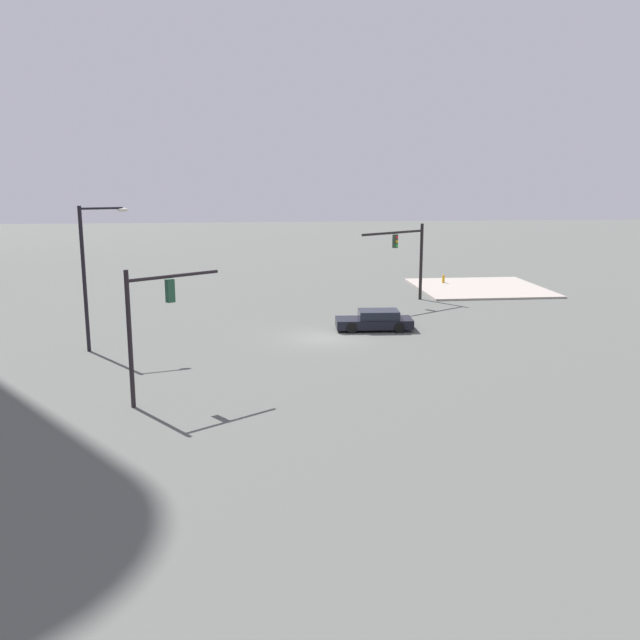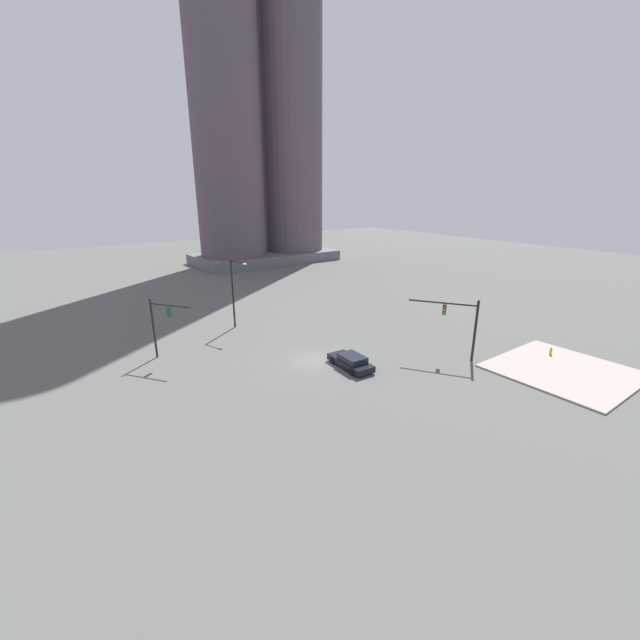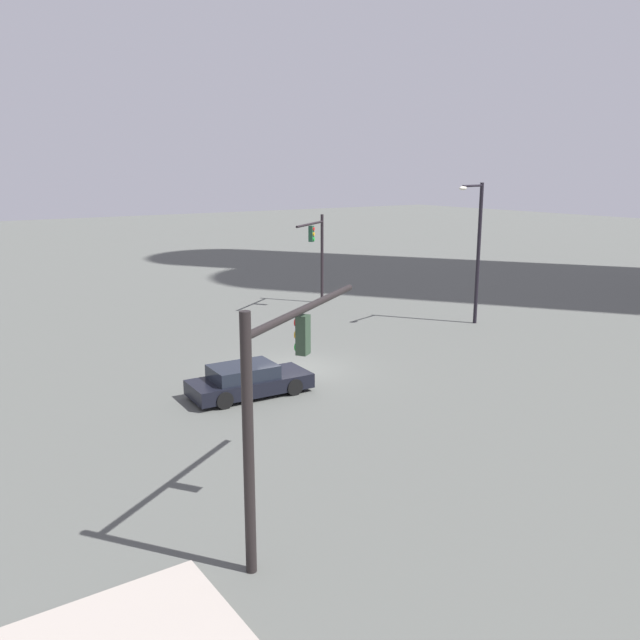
{
  "view_description": "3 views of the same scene",
  "coord_description": "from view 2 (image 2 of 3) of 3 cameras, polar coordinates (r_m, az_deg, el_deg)",
  "views": [
    {
      "loc": [
        -38.92,
        4.53,
        9.3
      ],
      "look_at": [
        -2.21,
        0.56,
        1.51
      ],
      "focal_mm": 39.18,
      "sensor_mm": 36.0,
      "label": 1
    },
    {
      "loc": [
        -19.73,
        -28.03,
        14.87
      ],
      "look_at": [
        0.95,
        0.32,
        3.59
      ],
      "focal_mm": 22.91,
      "sensor_mm": 36.0,
      "label": 2
    },
    {
      "loc": [
        22.68,
        -14.33,
        8.34
      ],
      "look_at": [
        0.23,
        1.07,
        2.09
      ],
      "focal_mm": 36.84,
      "sensor_mm": 36.0,
      "label": 3
    }
  ],
  "objects": [
    {
      "name": "ground_plane",
      "position": [
        37.36,
        -0.9,
        -5.63
      ],
      "size": [
        195.12,
        195.12,
        0.0
      ],
      "primitive_type": "plane",
      "color": "#555752"
    },
    {
      "name": "sidewalk_corner",
      "position": [
        40.88,
        30.9,
        -6.07
      ],
      "size": [
        10.39,
        10.16,
        0.15
      ],
      "primitive_type": "cube",
      "color": "#A59A90",
      "rests_on": "ground"
    },
    {
      "name": "traffic_signal_near_corner",
      "position": [
        39.12,
        -21.35,
        0.07
      ],
      "size": [
        2.58,
        3.55,
        5.61
      ],
      "rotation": [
        0.0,
        0.0,
        -0.95
      ],
      "color": "black",
      "rests_on": "ground"
    },
    {
      "name": "traffic_signal_opposite_side",
      "position": [
        38.53,
        18.99,
        0.16
      ],
      "size": [
        3.47,
        5.17,
        5.67
      ],
      "rotation": [
        0.0,
        0.0,
        2.15
      ],
      "color": "black",
      "rests_on": "ground"
    },
    {
      "name": "streetlamp_curved_arm",
      "position": [
        45.66,
        -11.88,
        4.29
      ],
      "size": [
        0.93,
        2.49,
        7.67
      ],
      "rotation": [
        0.0,
        0.0,
        -1.29
      ],
      "color": "black",
      "rests_on": "ground"
    },
    {
      "name": "highrise_twin_tower",
      "position": [
        91.87,
        -8.84,
        33.83
      ],
      "size": [
        29.23,
        14.79,
        81.59
      ],
      "color": "#5C5E62",
      "rests_on": "ground"
    },
    {
      "name": "sedan_car_approaching",
      "position": [
        35.76,
        4.34,
        -5.79
      ],
      "size": [
        2.18,
        4.69,
        1.21
      ],
      "rotation": [
        0.0,
        0.0,
        1.51
      ],
      "color": "black",
      "rests_on": "ground"
    },
    {
      "name": "fire_hydrant_on_curb",
      "position": [
        43.7,
        29.55,
        -3.82
      ],
      "size": [
        0.33,
        0.22,
        0.71
      ],
      "color": "gold",
      "rests_on": "sidewalk_corner"
    }
  ]
}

